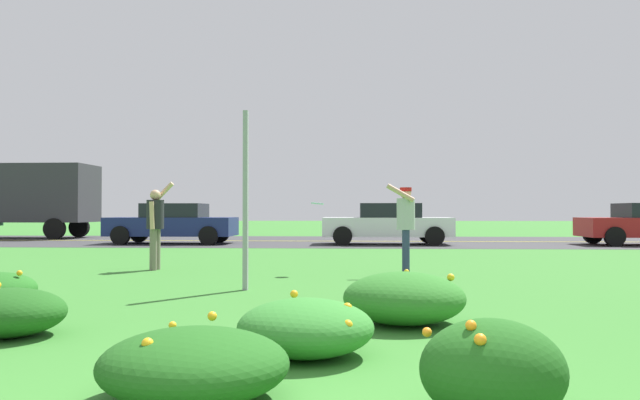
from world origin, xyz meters
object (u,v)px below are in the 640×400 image
Objects in this scene: frisbee_pale_blue at (317,203)px; car_white_center_right at (388,223)px; sign_post_near_path at (246,200)px; box_truck_dark_green at (19,197)px; person_thrower_dark_shirt at (155,222)px; car_navy_rightmost at (173,223)px; person_catcher_red_cap_gray_shirt at (406,221)px.

car_white_center_right is at bearing 79.13° from frisbee_pale_blue.
sign_post_near_path is 0.40× the size of box_truck_dark_green.
car_navy_rightmost is at bearing 105.36° from person_thrower_dark_shirt.
car_navy_rightmost is (-7.49, 9.81, -0.25)m from person_catcher_red_cap_gray_shirt.
car_white_center_right is 7.72m from car_navy_rightmost.
sign_post_near_path is 1.51× the size of person_thrower_dark_shirt.
person_thrower_dark_shirt is at bearing 129.44° from sign_post_near_path.
box_truck_dark_green is at bearing 153.69° from car_navy_rightmost.
car_white_center_right is at bearing 0.00° from car_navy_rightmost.
car_white_center_right is 1.00× the size of car_navy_rightmost.
car_navy_rightmost is at bearing 180.00° from car_white_center_right.
sign_post_near_path is 13.17m from car_navy_rightmost.
car_white_center_right is at bearing 61.16° from person_thrower_dark_shirt.
person_thrower_dark_shirt reaches higher than person_catcher_red_cap_gray_shirt.
frisbee_pale_blue is (3.27, -0.46, 0.35)m from person_thrower_dark_shirt.
car_navy_rightmost is at bearing 120.74° from frisbee_pale_blue.
person_thrower_dark_shirt is 3.32m from frisbee_pale_blue.
person_thrower_dark_shirt is 10.69m from car_white_center_right.
person_catcher_red_cap_gray_shirt is 9.82m from car_white_center_right.
person_catcher_red_cap_gray_shirt is at bearing -41.54° from box_truck_dark_green.
frisbee_pale_blue is at bearing -44.75° from box_truck_dark_green.
sign_post_near_path is at bearing -50.56° from person_thrower_dark_shirt.
person_thrower_dark_shirt is 9.71m from car_navy_rightmost.
box_truck_dark_green reaches higher than person_thrower_dark_shirt.
sign_post_near_path is 3.71m from person_thrower_dark_shirt.
sign_post_near_path is at bearing -68.07° from car_navy_rightmost.
frisbee_pale_blue is at bearing -59.26° from car_navy_rightmost.
person_thrower_dark_shirt is at bearing 172.01° from frisbee_pale_blue.
car_white_center_right is at bearing 88.65° from person_catcher_red_cap_gray_shirt.
car_white_center_right is (2.81, 12.21, -0.59)m from sign_post_near_path.
person_catcher_red_cap_gray_shirt is 20.86m from box_truck_dark_green.
box_truck_dark_green reaches higher than frisbee_pale_blue.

